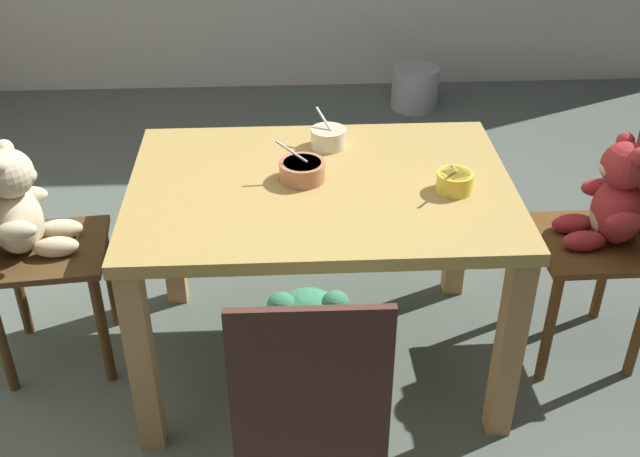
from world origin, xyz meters
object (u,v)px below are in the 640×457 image
Objects in this scene: teddy_chair_near_right at (613,213)px; porridge_bowl_cream_far_center at (328,137)px; porridge_bowl_terracotta_center at (302,170)px; porridge_bowl_yellow_near_right at (455,181)px; metal_pail at (415,87)px; teddy_chair_near_front at (309,393)px; dining_table at (321,214)px; teddy_chair_near_left at (21,222)px.

porridge_bowl_cream_far_center is at bearing -15.50° from teddy_chair_near_right.
porridge_bowl_terracotta_center is (-1.00, 0.01, 0.18)m from teddy_chair_near_right.
metal_pail is at bearing 83.13° from porridge_bowl_yellow_near_right.
porridge_bowl_terracotta_center is (0.01, 0.80, 0.15)m from teddy_chair_near_front.
porridge_bowl_yellow_near_right is at bearing -9.43° from dining_table.
porridge_bowl_terracotta_center is 0.24m from porridge_bowl_cream_far_center.
porridge_bowl_yellow_near_right is at bearing -11.71° from porridge_bowl_terracotta_center.
dining_table is 0.95m from teddy_chair_near_left.
dining_table is 1.24× the size of teddy_chair_near_front.
porridge_bowl_cream_far_center reaches higher than dining_table.
porridge_bowl_terracotta_center is 1.25× the size of porridge_bowl_cream_far_center.
teddy_chair_near_right is (0.95, 0.01, -0.04)m from dining_table.
teddy_chair_near_left is 3.38× the size of metal_pail.
teddy_chair_near_right is at bearing 8.22° from porridge_bowl_yellow_near_right.
teddy_chair_near_right is 1.28m from teddy_chair_near_front.
teddy_chair_near_front is 0.81m from porridge_bowl_terracotta_center.
porridge_bowl_cream_far_center is (-0.36, 0.32, 0.00)m from porridge_bowl_yellow_near_right.
teddy_chair_near_front is 0.86m from porridge_bowl_yellow_near_right.
porridge_bowl_cream_far_center reaches higher than metal_pail.
teddy_chair_near_left is at bearing 47.46° from teddy_chair_near_front.
dining_table is 0.16m from porridge_bowl_terracotta_center.
porridge_bowl_terracotta_center is (0.89, -0.03, 0.18)m from teddy_chair_near_left.
porridge_bowl_yellow_near_right is 0.42× the size of metal_pail.
porridge_bowl_cream_far_center is (0.11, 1.02, 0.16)m from teddy_chair_near_front.
teddy_chair_near_front is 8.23× the size of porridge_bowl_yellow_near_right.
teddy_chair_near_front is 6.24× the size of porridge_bowl_terracotta_center.
dining_table is 1.28× the size of teddy_chair_near_left.
dining_table is 4.31× the size of metal_pail.
teddy_chair_near_left reaches higher than porridge_bowl_terracotta_center.
teddy_chair_near_front is (-1.02, -0.78, 0.02)m from teddy_chair_near_right.
teddy_chair_near_front is 7.80× the size of porridge_bowl_cream_far_center.
dining_table is 10.22× the size of porridge_bowl_yellow_near_right.
porridge_bowl_terracotta_center is at bearing -108.77° from metal_pail.
teddy_chair_near_front reaches higher than teddy_chair_near_right.
teddy_chair_near_left is (-1.90, 0.04, 0.00)m from teddy_chair_near_right.
teddy_chair_near_right reaches higher than porridge_bowl_terracotta_center.
porridge_bowl_cream_far_center is at bearing 81.38° from dining_table.
porridge_bowl_terracotta_center reaches higher than porridge_bowl_yellow_near_right.
teddy_chair_near_front is (-0.07, -0.77, -0.01)m from dining_table.
metal_pail is (0.73, 2.92, -0.46)m from teddy_chair_near_front.
porridge_bowl_terracotta_center is at bearing -0.27° from teddy_chair_near_front.
dining_table is 0.29m from porridge_bowl_cream_far_center.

